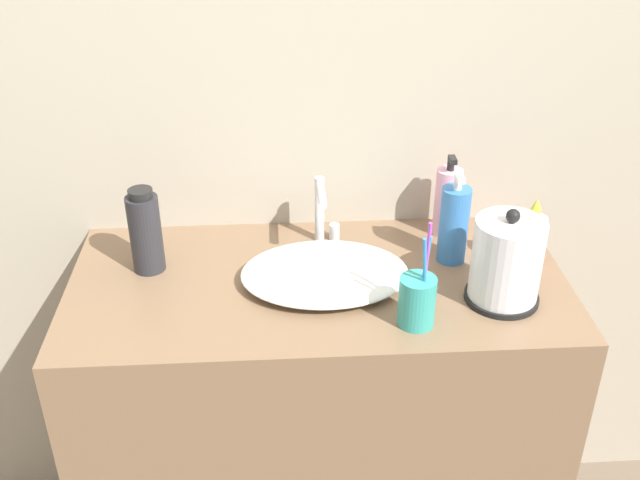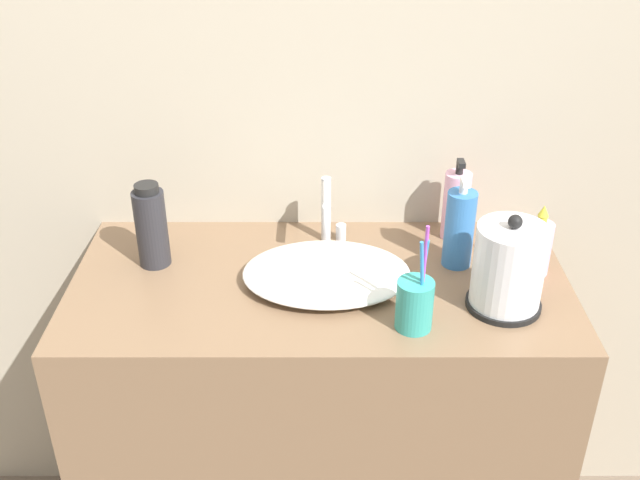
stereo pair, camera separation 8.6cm
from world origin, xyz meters
The scene contains 10 objects.
wall_back centered at (0.00, 0.54, 1.30)m, with size 6.00×0.04×2.60m.
vanity_counter centered at (0.00, 0.26, 0.44)m, with size 1.07×0.52×0.88m.
sink_basin centered at (0.01, 0.26, 0.90)m, with size 0.36×0.27×0.04m.
faucet centered at (0.02, 0.42, 0.97)m, with size 0.06×0.13×0.16m.
electric_kettle centered at (0.37, 0.17, 0.97)m, with size 0.15×0.15×0.21m.
toothbrush_cup centered at (0.18, 0.09, 0.94)m, with size 0.07×0.07×0.23m.
lotion_bottle centered at (0.30, 0.33, 0.97)m, with size 0.06×0.06×0.21m.
shampoo_bottle centered at (0.31, 0.45, 0.97)m, with size 0.06×0.06×0.20m.
mouthwash_bottle centered at (-0.37, 0.33, 0.97)m, with size 0.07×0.07×0.19m.
hand_cream_bottle centered at (0.47, 0.29, 0.95)m, with size 0.06×0.06×0.16m.
Camera 1 is at (-0.08, -1.08, 1.76)m, focal length 42.00 mm.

